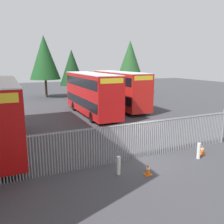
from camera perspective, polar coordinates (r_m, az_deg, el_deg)
ground_plane at (r=21.18m, az=-4.48°, el=-3.26°), size 100.00×100.00×0.00m
palisade_fence at (r=13.31m, az=2.22°, el=-7.17°), size 15.92×0.14×2.35m
double_decker_bus_behind_fence_left at (r=25.16m, az=-5.06°, el=4.78°), size 2.54×10.81×4.42m
double_decker_bus_behind_fence_right at (r=28.72m, az=1.88°, el=5.70°), size 2.54×10.81×4.42m
bollard_near_left at (r=12.10m, az=1.59°, el=-12.78°), size 0.20×0.20×0.95m
bollard_center_front at (r=14.83m, az=20.19°, el=-8.78°), size 0.20×0.20×0.95m
traffic_cone_by_gate at (r=12.25m, az=8.67°, el=-13.56°), size 0.34×0.34×0.59m
traffic_cone_mid_forecourt at (r=15.62m, az=20.95°, el=-8.51°), size 0.34×0.34×0.59m
tree_tall_back at (r=39.15m, az=-16.01°, el=12.54°), size 4.73×4.73×9.65m
tree_short_side at (r=40.40m, az=4.36°, el=11.96°), size 4.87×4.87×9.07m
tree_mid_row at (r=38.03m, az=-9.68°, el=10.52°), size 3.85×3.85×7.47m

